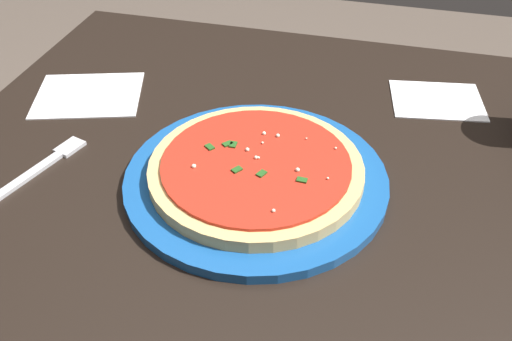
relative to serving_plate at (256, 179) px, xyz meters
name	(u,v)px	position (x,y,z in m)	size (l,w,h in m)	color
restaurant_table	(270,283)	(0.03, -0.03, -0.15)	(0.91, 0.90, 0.76)	black
serving_plate	(256,179)	(0.00, 0.00, 0.00)	(0.32, 0.32, 0.01)	#195199
pizza	(256,169)	(0.00, 0.00, 0.02)	(0.26, 0.26, 0.02)	#DBB26B
napkin_folded_right	(89,95)	(-0.29, 0.13, -0.01)	(0.15, 0.13, 0.00)	white
napkin_loose_left	(437,100)	(0.21, 0.25, -0.01)	(0.13, 0.10, 0.00)	white
fork	(33,173)	(-0.27, -0.05, 0.00)	(0.07, 0.18, 0.00)	silver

